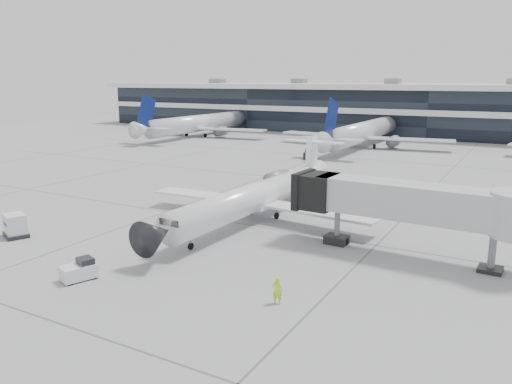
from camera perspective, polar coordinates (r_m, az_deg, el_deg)
The scene contains 11 objects.
ground at distance 42.23m, azimuth 0.38°, elevation -3.99°, with size 220.00×220.00×0.00m, color gray.
terminal at distance 119.26m, azimuth 19.98°, elevation 8.54°, with size 170.00×22.00×10.00m, color black.
bg_jet_left at distance 111.74m, azimuth -6.29°, elevation 6.41°, with size 32.00×40.00×9.60m, color silver, non-canonical shape.
bg_jet_center at distance 95.30m, azimuth 12.25°, elevation 5.12°, with size 32.00×40.00×9.60m, color silver, non-canonical shape.
regional_jet at distance 43.90m, azimuth 0.19°, elevation -0.41°, with size 22.04×27.47×6.35m.
jet_bridge at distance 35.66m, azimuth 18.45°, elevation -1.27°, with size 16.77×4.01×5.39m.
ramp_worker at distance 28.08m, azimuth 2.45°, elevation -11.14°, with size 0.58×0.38×1.59m, color #BDFF1A.
baggage_tug at distance 33.14m, azimuth -19.51°, elevation -8.44°, with size 1.88×2.38×1.32m.
cargo_uld at distance 43.76m, azimuth -25.81°, elevation -3.48°, with size 2.64×2.36×1.78m.
traffic_cone at distance 55.14m, azimuth 5.56°, elevation 0.20°, with size 0.44×0.44×0.51m.
far_tug at distance 78.77m, azimuth 6.04°, elevation 4.27°, with size 1.90×2.59×1.48m.
Camera 1 is at (19.49, -35.44, 12.15)m, focal length 35.00 mm.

